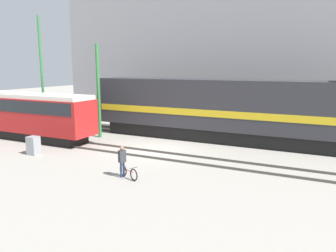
% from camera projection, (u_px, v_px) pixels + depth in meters
% --- Properties ---
extents(ground_plane, '(120.00, 120.00, 0.00)m').
position_uv_depth(ground_plane, '(153.00, 151.00, 22.18)').
color(ground_plane, gray).
extents(track_near, '(60.00, 1.50, 0.14)m').
position_uv_depth(track_near, '(146.00, 153.00, 21.32)').
color(track_near, '#47423D').
rests_on(track_near, ground).
extents(track_far, '(60.00, 1.51, 0.14)m').
position_uv_depth(track_far, '(182.00, 136.00, 26.58)').
color(track_far, '#47423D').
rests_on(track_far, ground).
extents(building_backdrop, '(33.27, 6.00, 15.11)m').
position_uv_depth(building_backdrop, '(218.00, 47.00, 33.26)').
color(building_backdrop, '#99999E').
rests_on(building_backdrop, ground).
extents(freight_locomotive, '(20.87, 3.04, 5.28)m').
position_uv_depth(freight_locomotive, '(225.00, 109.00, 24.62)').
color(freight_locomotive, black).
rests_on(freight_locomotive, ground).
extents(streetcar, '(12.73, 2.54, 3.58)m').
position_uv_depth(streetcar, '(23.00, 113.00, 25.73)').
color(streetcar, black).
rests_on(streetcar, ground).
extents(bicycle, '(1.47, 0.74, 0.68)m').
position_uv_depth(bicycle, '(128.00, 172.00, 16.70)').
color(bicycle, black).
rests_on(bicycle, ground).
extents(person, '(0.34, 0.42, 1.65)m').
position_uv_depth(person, '(122.00, 158.00, 16.73)').
color(person, '#232D4C').
rests_on(person, ground).
extents(utility_pole_left, '(0.20, 0.20, 9.86)m').
position_uv_depth(utility_pole_left, '(42.00, 75.00, 28.20)').
color(utility_pole_left, '#2D7238').
rests_on(utility_pole_left, ground).
extents(utility_pole_center, '(0.27, 0.27, 7.37)m').
position_uv_depth(utility_pole_center, '(98.00, 92.00, 25.85)').
color(utility_pole_center, '#2D7238').
rests_on(utility_pole_center, ground).
extents(signal_box, '(0.70, 0.60, 1.20)m').
position_uv_depth(signal_box, '(33.00, 146.00, 21.15)').
color(signal_box, gray).
rests_on(signal_box, ground).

